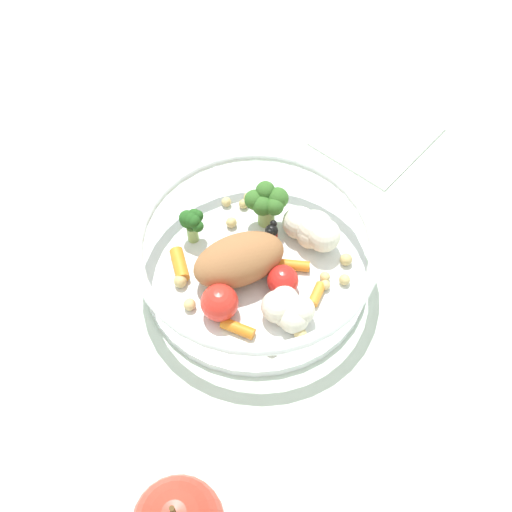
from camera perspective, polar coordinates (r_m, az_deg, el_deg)
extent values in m
plane|color=silver|center=(0.60, 0.56, -2.46)|extent=(2.40, 2.40, 0.00)
cylinder|color=white|center=(0.60, 0.00, -1.39)|extent=(0.21, 0.21, 0.01)
torus|color=white|center=(0.56, 0.00, 1.19)|extent=(0.22, 0.22, 0.01)
ellipsoid|color=#9E663D|center=(0.58, -1.51, -0.35)|extent=(0.10, 0.09, 0.04)
cylinder|color=#8EB766|center=(0.62, 0.91, 3.65)|extent=(0.02, 0.02, 0.02)
sphere|color=#386B28|center=(0.60, 0.60, 4.50)|extent=(0.02, 0.02, 0.02)
sphere|color=#386B28|center=(0.60, 1.65, 4.41)|extent=(0.02, 0.02, 0.02)
sphere|color=#386B28|center=(0.60, 1.91, 5.12)|extent=(0.02, 0.02, 0.02)
sphere|color=#386B28|center=(0.60, 0.84, 5.79)|extent=(0.02, 0.02, 0.02)
sphere|color=#386B28|center=(0.60, -0.12, 4.99)|extent=(0.02, 0.02, 0.02)
cylinder|color=#8EB766|center=(0.61, -5.49, 2.17)|extent=(0.01, 0.01, 0.02)
sphere|color=#23561E|center=(0.59, -5.99, 3.01)|extent=(0.01, 0.01, 0.01)
sphere|color=#23561E|center=(0.59, -5.52, 3.08)|extent=(0.01, 0.01, 0.01)
sphere|color=#23561E|center=(0.60, -4.90, 2.94)|extent=(0.01, 0.01, 0.01)
sphere|color=#23561E|center=(0.60, -5.23, 3.54)|extent=(0.01, 0.01, 0.01)
sphere|color=#23561E|center=(0.60, -5.50, 3.61)|extent=(0.01, 0.01, 0.01)
sphere|color=#23561E|center=(0.60, -5.83, 3.40)|extent=(0.01, 0.01, 0.01)
sphere|color=#23561E|center=(0.60, -6.21, 3.25)|extent=(0.02, 0.02, 0.02)
sphere|color=silver|center=(0.56, 2.71, -5.08)|extent=(0.03, 0.03, 0.03)
sphere|color=silver|center=(0.56, 3.36, -5.52)|extent=(0.03, 0.03, 0.03)
sphere|color=silver|center=(0.56, 3.88, -4.80)|extent=(0.03, 0.03, 0.03)
sphere|color=silver|center=(0.56, 3.12, -4.70)|extent=(0.03, 0.03, 0.03)
sphere|color=silver|center=(0.56, 2.96, -4.56)|extent=(0.03, 0.03, 0.03)
sphere|color=silver|center=(0.56, 2.54, -3.91)|extent=(0.03, 0.03, 0.03)
sphere|color=silver|center=(0.56, 1.91, -4.50)|extent=(0.03, 0.03, 0.03)
sphere|color=silver|center=(0.60, 4.89, 1.96)|extent=(0.03, 0.03, 0.03)
sphere|color=silver|center=(0.60, 6.00, 1.82)|extent=(0.03, 0.03, 0.03)
sphere|color=silver|center=(0.60, 5.16, 2.40)|extent=(0.04, 0.04, 0.04)
sphere|color=silver|center=(0.61, 4.13, 2.80)|extent=(0.03, 0.03, 0.03)
cube|color=yellow|center=(0.61, 1.34, 0.97)|extent=(0.01, 0.02, 0.00)
cylinder|color=red|center=(0.60, 1.36, 1.51)|extent=(0.01, 0.01, 0.02)
sphere|color=black|center=(0.59, 1.39, 2.26)|extent=(0.01, 0.01, 0.01)
sphere|color=black|center=(0.59, 1.23, 2.13)|extent=(0.01, 0.01, 0.01)
sphere|color=black|center=(0.59, 1.56, 2.88)|extent=(0.01, 0.01, 0.01)
cylinder|color=orange|center=(0.58, 5.39, -3.38)|extent=(0.02, 0.01, 0.01)
cylinder|color=orange|center=(0.59, 3.29, -0.82)|extent=(0.02, 0.03, 0.01)
cylinder|color=orange|center=(0.60, -6.77, -0.73)|extent=(0.03, 0.03, 0.01)
cylinder|color=orange|center=(0.56, -1.62, -6.41)|extent=(0.02, 0.03, 0.01)
sphere|color=red|center=(0.57, 2.34, -2.22)|extent=(0.03, 0.03, 0.03)
sphere|color=red|center=(0.56, -3.24, -4.14)|extent=(0.03, 0.03, 0.03)
sphere|color=tan|center=(0.59, -6.71, -2.23)|extent=(0.01, 0.01, 0.01)
sphere|color=#D1B775|center=(0.59, 6.10, -1.83)|extent=(0.01, 0.01, 0.01)
sphere|color=#D1B775|center=(0.62, 6.62, 2.56)|extent=(0.01, 0.01, 0.01)
sphere|color=tan|center=(0.60, 7.97, -0.30)|extent=(0.01, 0.01, 0.01)
sphere|color=tan|center=(0.62, 3.19, 2.88)|extent=(0.01, 0.01, 0.01)
sphere|color=#D1B775|center=(0.58, 6.13, -2.57)|extent=(0.01, 0.01, 0.01)
sphere|color=tan|center=(0.64, -1.12, 4.63)|extent=(0.01, 0.01, 0.01)
sphere|color=#D1B775|center=(0.59, 7.84, -2.08)|extent=(0.01, 0.01, 0.01)
sphere|color=tan|center=(0.55, 1.36, -8.10)|extent=(0.01, 0.01, 0.01)
sphere|color=#D1B775|center=(0.64, -2.64, 4.80)|extent=(0.01, 0.01, 0.01)
sphere|color=tan|center=(0.64, -0.59, 5.18)|extent=(0.01, 0.01, 0.01)
sphere|color=#D1B775|center=(0.57, -5.89, -4.29)|extent=(0.01, 0.01, 0.01)
sphere|color=#D1B775|center=(0.56, 3.95, -6.91)|extent=(0.01, 0.01, 0.01)
sphere|color=#D1B775|center=(0.62, -2.19, 2.98)|extent=(0.01, 0.01, 0.01)
cylinder|color=brown|center=(0.45, -7.38, -21.40)|extent=(0.00, 0.00, 0.01)
cube|color=white|center=(0.73, 10.83, 10.38)|extent=(0.13, 0.12, 0.01)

